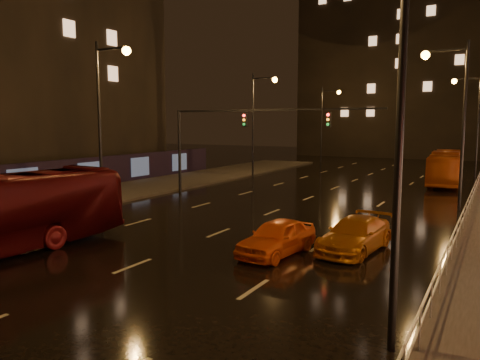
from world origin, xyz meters
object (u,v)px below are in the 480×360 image
at_px(taxi_near, 277,237).
at_px(pedestrian_b, 45,195).
at_px(bus_curb, 446,168).
at_px(taxi_far, 355,235).

height_order(taxi_near, pedestrian_b, pedestrian_b).
xyz_separation_m(taxi_near, pedestrian_b, (-15.48, 1.41, 0.36)).
distance_m(bus_curb, taxi_near, 27.29).
distance_m(bus_curb, pedestrian_b, 31.94).
distance_m(taxi_far, pedestrian_b, 18.06).
xyz_separation_m(bus_curb, pedestrian_b, (-19.05, -25.63, -0.38)).
relative_size(bus_curb, pedestrian_b, 5.67).
relative_size(bus_curb, taxi_near, 2.50).
bearing_deg(taxi_far, pedestrian_b, -171.20).
height_order(taxi_near, taxi_far, taxi_near).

